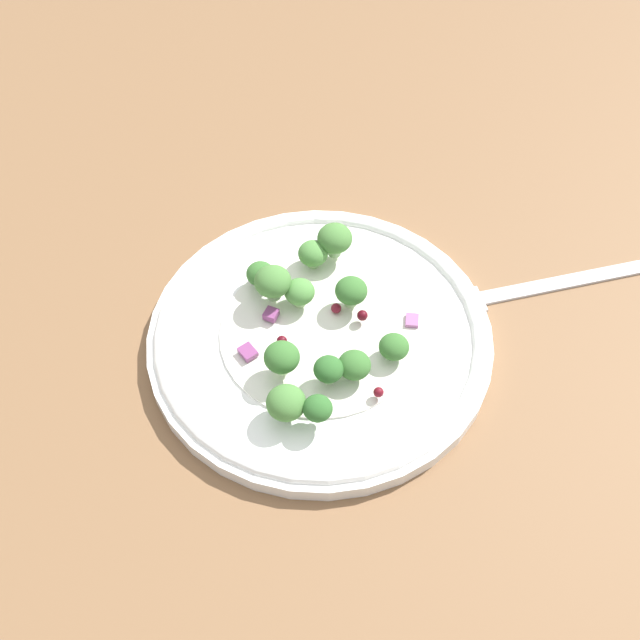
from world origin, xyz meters
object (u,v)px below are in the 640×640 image
object	(u,v)px
plate	(320,335)
broccoli_floret_1	(318,409)
fork	(537,287)
broccoli_floret_0	(298,293)
broccoli_floret_2	(282,358)

from	to	relation	value
plate	broccoli_floret_1	bearing A→B (deg)	-48.66
plate	broccoli_floret_1	xyz separation A→B (cm)	(4.94, -5.62, 2.22)
broccoli_floret_1	plate	bearing A→B (deg)	131.34
fork	broccoli_floret_0	bearing A→B (deg)	-129.10
broccoli_floret_0	broccoli_floret_2	distance (cm)	6.15
broccoli_floret_1	fork	world-z (taller)	broccoli_floret_1
plate	broccoli_floret_2	bearing A→B (deg)	-82.56
plate	fork	bearing A→B (deg)	59.42
plate	broccoli_floret_0	xyz separation A→B (cm)	(-2.77, 0.71, 1.91)
broccoli_floret_1	fork	size ratio (longest dim) A/B	0.12
plate	broccoli_floret_0	bearing A→B (deg)	165.69
broccoli_floret_0	broccoli_floret_1	xyz separation A→B (cm)	(7.71, -6.32, 0.31)
broccoli_floret_1	broccoli_floret_0	bearing A→B (deg)	140.65
plate	fork	distance (cm)	17.53
broccoli_floret_2	fork	size ratio (longest dim) A/B	0.15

